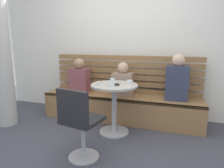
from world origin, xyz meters
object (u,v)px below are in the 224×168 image
at_px(person_child_middle, 123,81).
at_px(cafe_table, 114,99).
at_px(cup_espresso_small, 98,84).
at_px(person_adult, 177,80).
at_px(phone_on_table, 117,84).
at_px(booth_bench, 120,108).
at_px(cup_ceramic_white, 130,83).
at_px(person_child_left, 80,78).
at_px(cup_water_clear, 112,82).
at_px(white_chair, 79,122).

bearing_deg(person_child_middle, cafe_table, -88.11).
height_order(cafe_table, cup_espresso_small, cup_espresso_small).
height_order(person_adult, phone_on_table, person_adult).
bearing_deg(booth_bench, cup_ceramic_white, -60.88).
distance_m(person_child_left, person_child_middle, 0.80).
bearing_deg(cup_espresso_small, cup_ceramic_white, 23.72).
distance_m(cup_water_clear, cup_espresso_small, 0.21).
distance_m(person_child_middle, cup_espresso_small, 0.72).
xyz_separation_m(cup_ceramic_white, phone_on_table, (-0.18, -0.04, -0.03)).
bearing_deg(cup_water_clear, white_chair, -103.44).
height_order(white_chair, person_child_middle, person_child_middle).
bearing_deg(white_chair, cafe_table, 79.53).
bearing_deg(phone_on_table, cafe_table, 141.10).
xyz_separation_m(cup_water_clear, phone_on_table, (0.03, 0.12, -0.05)).
bearing_deg(booth_bench, cup_water_clear, -84.56).
height_order(booth_bench, white_chair, white_chair).
bearing_deg(phone_on_table, person_adult, 10.37).
height_order(cup_water_clear, cup_ceramic_white, cup_water_clear).
distance_m(person_adult, phone_on_table, 0.98).
bearing_deg(phone_on_table, white_chair, -126.91).
distance_m(person_child_left, cup_water_clear, 1.06).
distance_m(white_chair, person_adult, 1.71).
bearing_deg(cup_espresso_small, booth_bench, 77.89).
height_order(person_child_middle, cup_ceramic_white, person_child_middle).
height_order(cafe_table, person_child_middle, person_child_middle).
height_order(white_chair, cup_espresso_small, white_chair).
distance_m(white_chair, person_child_left, 1.51).
relative_size(white_chair, person_child_middle, 1.49).
distance_m(white_chair, cup_water_clear, 0.77).
height_order(white_chair, phone_on_table, white_chair).
height_order(cafe_table, phone_on_table, phone_on_table).
bearing_deg(cup_espresso_small, cup_water_clear, 6.31).
relative_size(person_child_middle, cup_ceramic_white, 7.12).
xyz_separation_m(booth_bench, person_child_left, (-0.77, 0.00, 0.49)).
xyz_separation_m(person_adult, person_child_middle, (-0.88, 0.01, -0.07)).
bearing_deg(cup_water_clear, person_child_middle, 92.59).
bearing_deg(person_adult, cup_espresso_small, -146.77).
relative_size(cup_espresso_small, phone_on_table, 0.40).
bearing_deg(person_child_left, person_adult, 0.70).
relative_size(person_child_middle, cup_water_clear, 5.18).
relative_size(person_adult, cup_ceramic_white, 9.02).
bearing_deg(cup_ceramic_white, person_child_left, 154.97).
bearing_deg(white_chair, cup_espresso_small, 93.52).
bearing_deg(cup_water_clear, booth_bench, 95.44).
bearing_deg(cafe_table, phone_on_table, -15.52).
height_order(cafe_table, cup_ceramic_white, cup_ceramic_white).
height_order(booth_bench, cup_espresso_small, cup_espresso_small).
xyz_separation_m(cafe_table, person_adult, (0.86, 0.53, 0.24)).
distance_m(cafe_table, person_child_middle, 0.57).
bearing_deg(cup_ceramic_white, person_adult, 38.47).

